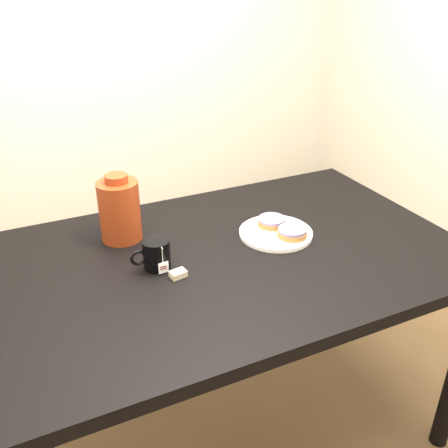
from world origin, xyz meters
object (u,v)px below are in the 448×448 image
object	(u,v)px
bagel_front	(292,232)
teabag_pouch	(178,274)
mug	(156,254)
plate	(276,232)
table	(233,275)
bagel_package	(120,210)
bagel_back	(272,222)

from	to	relation	value
bagel_front	teabag_pouch	bearing A→B (deg)	-173.73
bagel_front	mug	size ratio (longest dim) A/B	0.98
plate	bagel_front	size ratio (longest dim) A/B	1.96
table	bagel_front	xyz separation A→B (m)	(0.20, -0.01, 0.11)
bagel_front	teabag_pouch	distance (m)	0.41
bagel_front	bagel_package	distance (m)	0.55
bagel_back	teabag_pouch	distance (m)	0.41
bagel_back	plate	bearing A→B (deg)	-101.70
plate	bagel_package	bearing A→B (deg)	157.00
teabag_pouch	plate	bearing A→B (deg)	14.08
mug	table	bearing A→B (deg)	-9.16
bagel_back	bagel_front	xyz separation A→B (m)	(0.02, -0.09, -0.00)
bagel_back	table	bearing A→B (deg)	-155.61
table	plate	world-z (taller)	plate
bagel_package	table	bearing A→B (deg)	-39.18
plate	teabag_pouch	xyz separation A→B (m)	(-0.37, -0.09, 0.00)
teabag_pouch	mug	bearing A→B (deg)	118.14
bagel_back	bagel_package	size ratio (longest dim) A/B	0.59
bagel_front	mug	bearing A→B (deg)	176.30
table	plate	xyz separation A→B (m)	(0.17, 0.04, 0.09)
table	bagel_back	size ratio (longest dim) A/B	10.91
bagel_package	teabag_pouch	bearing A→B (deg)	-73.97
teabag_pouch	bagel_package	bearing A→B (deg)	106.03
plate	bagel_front	bearing A→B (deg)	-58.88
table	plate	bearing A→B (deg)	12.61
plate	bagel_front	world-z (taller)	bagel_front
bagel_front	teabag_pouch	size ratio (longest dim) A/B	2.70
bagel_back	mug	bearing A→B (deg)	-171.34
bagel_back	teabag_pouch	xyz separation A→B (m)	(-0.38, -0.14, -0.02)
plate	bagel_front	xyz separation A→B (m)	(0.03, -0.05, 0.02)
bagel_back	bagel_front	size ratio (longest dim) A/B	1.05
plate	bagel_package	distance (m)	0.51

